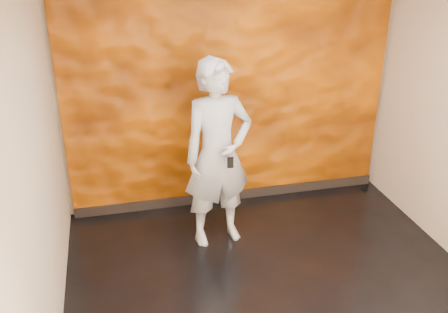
% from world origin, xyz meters
% --- Properties ---
extents(room, '(4.02, 4.02, 2.81)m').
position_xyz_m(room, '(0.00, 0.00, 1.40)').
color(room, black).
rests_on(room, ground).
extents(feature_wall, '(3.90, 0.06, 2.75)m').
position_xyz_m(feature_wall, '(0.00, 1.96, 1.38)').
color(feature_wall, '#EE6C00').
rests_on(feature_wall, ground).
extents(baseboard, '(3.90, 0.04, 0.12)m').
position_xyz_m(baseboard, '(0.00, 1.92, 0.06)').
color(baseboard, black).
rests_on(baseboard, ground).
extents(man, '(0.82, 0.61, 2.05)m').
position_xyz_m(man, '(-0.35, 1.10, 1.03)').
color(man, '#91949E').
rests_on(man, ground).
extents(phone, '(0.06, 0.02, 0.12)m').
position_xyz_m(phone, '(-0.29, 0.82, 1.06)').
color(phone, black).
rests_on(phone, man).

